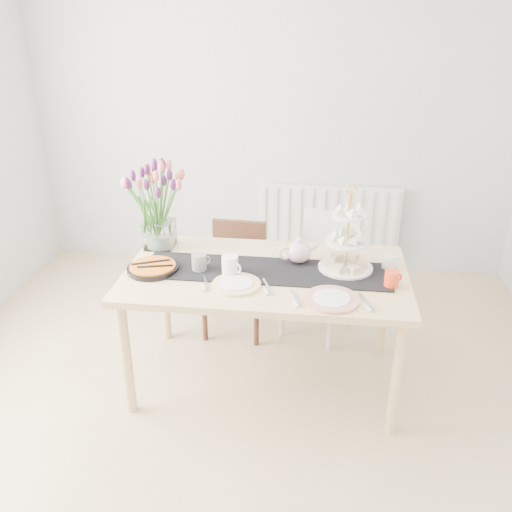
# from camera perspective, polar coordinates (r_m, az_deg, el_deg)

# --- Properties ---
(room_shell) EXTENTS (4.50, 4.50, 4.50)m
(room_shell) POSITION_cam_1_polar(r_m,az_deg,el_deg) (2.37, -3.50, 4.54)
(room_shell) COLOR tan
(room_shell) RESTS_ON ground
(radiator) EXTENTS (1.20, 0.08, 0.60)m
(radiator) POSITION_cam_1_polar(r_m,az_deg,el_deg) (4.69, 7.60, 3.73)
(radiator) COLOR white
(radiator) RESTS_ON room_shell
(dining_table) EXTENTS (1.60, 0.90, 0.75)m
(dining_table) POSITION_cam_1_polar(r_m,az_deg,el_deg) (3.11, 1.04, -2.87)
(dining_table) COLOR tan
(dining_table) RESTS_ON ground
(chair_brown) EXTENTS (0.41, 0.41, 0.77)m
(chair_brown) POSITION_cam_1_polar(r_m,az_deg,el_deg) (3.80, -2.00, -1.41)
(chair_brown) COLOR #3D1F16
(chair_brown) RESTS_ON ground
(chair_white) EXTENTS (0.55, 0.55, 0.84)m
(chair_white) POSITION_cam_1_polar(r_m,az_deg,el_deg) (3.79, 7.14, -0.96)
(chair_white) COLOR silver
(chair_white) RESTS_ON ground
(table_runner) EXTENTS (1.40, 0.35, 0.01)m
(table_runner) POSITION_cam_1_polar(r_m,az_deg,el_deg) (3.08, 1.05, -1.55)
(table_runner) COLOR black
(table_runner) RESTS_ON dining_table
(tulip_vase) EXTENTS (0.63, 0.63, 0.53)m
(tulip_vase) POSITION_cam_1_polar(r_m,az_deg,el_deg) (3.32, -10.41, 6.39)
(tulip_vase) COLOR silver
(tulip_vase) RESTS_ON dining_table
(cake_stand) EXTENTS (0.31, 0.31, 0.45)m
(cake_stand) POSITION_cam_1_polar(r_m,az_deg,el_deg) (3.08, 9.53, 0.75)
(cake_stand) COLOR gold
(cake_stand) RESTS_ON dining_table
(teapot) EXTENTS (0.28, 0.26, 0.15)m
(teapot) POSITION_cam_1_polar(r_m,az_deg,el_deg) (3.16, 4.53, 0.45)
(teapot) COLOR white
(teapot) RESTS_ON dining_table
(cream_jug) EXTENTS (0.09, 0.09, 0.08)m
(cream_jug) POSITION_cam_1_polar(r_m,az_deg,el_deg) (3.18, 13.83, -0.65)
(cream_jug) COLOR white
(cream_jug) RESTS_ON dining_table
(tart_tin) EXTENTS (0.29, 0.29, 0.04)m
(tart_tin) POSITION_cam_1_polar(r_m,az_deg,el_deg) (3.13, -10.81, -1.24)
(tart_tin) COLOR black
(tart_tin) RESTS_ON dining_table
(mug_grey) EXTENTS (0.12, 0.12, 0.10)m
(mug_grey) POSITION_cam_1_polar(r_m,az_deg,el_deg) (3.08, -5.99, -0.69)
(mug_grey) COLOR slate
(mug_grey) RESTS_ON dining_table
(mug_white) EXTENTS (0.13, 0.13, 0.11)m
(mug_white) POSITION_cam_1_polar(r_m,az_deg,el_deg) (3.02, -2.75, -1.00)
(mug_white) COLOR white
(mug_white) RESTS_ON dining_table
(mug_orange) EXTENTS (0.11, 0.11, 0.09)m
(mug_orange) POSITION_cam_1_polar(r_m,az_deg,el_deg) (2.98, 14.08, -2.38)
(mug_orange) COLOR #FE3E1C
(mug_orange) RESTS_ON dining_table
(plate_left) EXTENTS (0.34, 0.34, 0.01)m
(plate_left) POSITION_cam_1_polar(r_m,az_deg,el_deg) (2.92, -2.07, -2.99)
(plate_left) COLOR silver
(plate_left) RESTS_ON dining_table
(plate_right) EXTENTS (0.38, 0.38, 0.01)m
(plate_right) POSITION_cam_1_polar(r_m,az_deg,el_deg) (2.80, 7.94, -4.54)
(plate_right) COLOR silver
(plate_right) RESTS_ON dining_table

